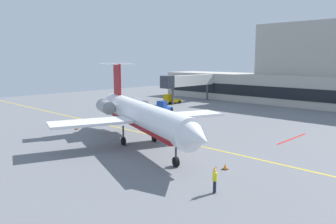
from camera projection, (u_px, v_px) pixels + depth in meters
The scene contains 10 objects.
ground at pixel (138, 140), 41.16m from camera, with size 120.00×120.00×0.11m.
terminal_building at pixel (314, 74), 70.83m from camera, with size 66.98×11.97×17.62m.
jet_bridge_west at pixel (187, 81), 75.48m from camera, with size 2.40×16.41×6.31m.
regional_jet at pixel (141, 115), 38.24m from camera, with size 27.37×20.11×9.21m.
baggage_tug at pixel (170, 99), 73.93m from camera, with size 2.19×4.28×2.18m.
pushback_tractor at pixel (163, 107), 62.40m from camera, with size 2.40×3.26×2.15m.
marshaller at pixel (215, 180), 24.53m from camera, with size 0.36×0.81×1.99m.
safety_cone_alpha at pixel (225, 167), 29.94m from camera, with size 0.47×0.47×0.55m.
safety_cone_bravo at pixel (77, 128), 47.11m from camera, with size 0.47×0.47×0.55m.
safety_cone_charlie at pixel (179, 128), 46.66m from camera, with size 0.47×0.47×0.55m.
Camera 1 is at (30.56, -26.26, 9.75)m, focal length 35.83 mm.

